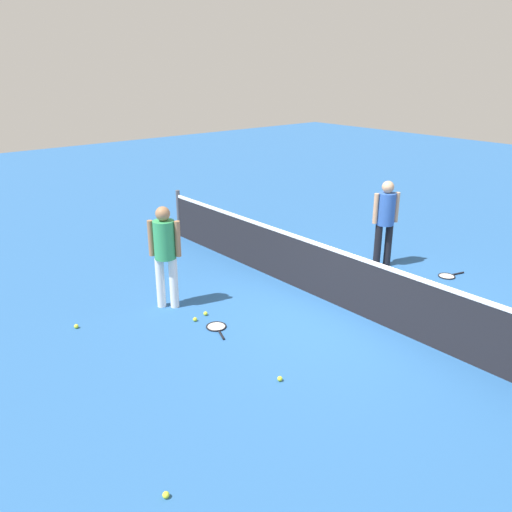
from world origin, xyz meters
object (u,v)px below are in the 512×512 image
tennis_ball_stray_left (166,495)px  player_far_side (385,217)px  tennis_racket_near_player (217,327)px  tennis_ball_baseline (195,319)px  tennis_ball_stray_right (206,313)px  tennis_ball_near_player (280,379)px  tennis_ball_midcourt (76,326)px  player_near_side (165,249)px  tennis_racket_far_player (448,276)px

tennis_ball_stray_left → player_far_side: bearing=110.8°
tennis_racket_near_player → tennis_ball_stray_left: 3.33m
tennis_racket_near_player → tennis_ball_baseline: tennis_ball_baseline is taller
tennis_ball_stray_left → tennis_ball_stray_right: size_ratio=1.00×
tennis_ball_near_player → tennis_ball_midcourt: 3.33m
tennis_racket_near_player → tennis_ball_near_player: size_ratio=9.18×
player_near_side → tennis_ball_baseline: player_near_side is taller
tennis_racket_near_player → tennis_ball_stray_left: tennis_ball_stray_left is taller
tennis_ball_baseline → player_near_side: bearing=-176.9°
player_far_side → tennis_ball_near_player: size_ratio=25.76×
player_far_side → tennis_racket_near_player: size_ratio=2.81×
player_near_side → tennis_ball_midcourt: size_ratio=25.76×
tennis_racket_far_player → tennis_racket_near_player: bearing=-104.1°
tennis_ball_stray_left → tennis_ball_midcourt: bearing=169.7°
player_near_side → player_far_side: size_ratio=1.00×
tennis_ball_near_player → tennis_ball_midcourt: size_ratio=1.00×
tennis_ball_near_player → tennis_ball_midcourt: (-3.02, -1.42, 0.00)m
player_near_side → tennis_racket_near_player: (1.12, 0.17, -1.00)m
tennis_ball_stray_left → tennis_ball_stray_right: 3.74m
tennis_racket_far_player → tennis_ball_near_player: (0.52, -4.75, 0.02)m
tennis_ball_stray_right → tennis_ball_stray_left: bearing=-40.4°
player_near_side → tennis_ball_stray_left: size_ratio=25.76×
player_far_side → tennis_racket_far_player: player_far_side is taller
tennis_ball_near_player → tennis_ball_midcourt: same height
tennis_racket_near_player → tennis_ball_stray_right: size_ratio=9.18×
player_near_side → player_far_side: bearing=75.2°
player_near_side → tennis_ball_stray_right: 1.21m
player_far_side → tennis_racket_far_player: size_ratio=2.80×
player_near_side → tennis_ball_stray_left: bearing=-31.4°
player_near_side → tennis_ball_near_player: (2.78, -0.05, -0.98)m
tennis_ball_near_player → tennis_ball_stray_right: bearing=171.1°
tennis_racket_near_player → tennis_ball_stray_left: bearing=-44.1°
player_far_side → tennis_racket_far_player: bearing=23.7°
player_near_side → tennis_ball_midcourt: (-0.24, -1.47, -0.98)m
tennis_racket_near_player → tennis_ball_near_player: (1.66, -0.22, 0.02)m
tennis_racket_near_player → tennis_ball_baseline: bearing=-162.1°
tennis_ball_stray_right → tennis_ball_baseline: bearing=-76.0°
tennis_ball_baseline → tennis_ball_midcourt: bearing=-122.5°
tennis_racket_near_player → tennis_ball_midcourt: tennis_ball_midcourt is taller
tennis_ball_baseline → tennis_ball_near_player: bearing=-2.5°
tennis_racket_far_player → tennis_ball_stray_right: bearing=-109.8°
tennis_ball_midcourt → tennis_ball_stray_right: 1.97m
tennis_racket_near_player → tennis_racket_far_player: size_ratio=1.00×
tennis_ball_midcourt → tennis_ball_near_player: bearing=25.1°
player_far_side → tennis_ball_baseline: (-0.38, -4.15, -0.98)m
tennis_ball_near_player → tennis_ball_baseline: size_ratio=1.00×
tennis_ball_near_player → tennis_ball_baseline: 2.06m
tennis_ball_near_player → tennis_ball_stray_left: bearing=-70.8°
player_near_side → tennis_racket_far_player: player_near_side is taller
tennis_racket_far_player → tennis_ball_baseline: 4.90m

